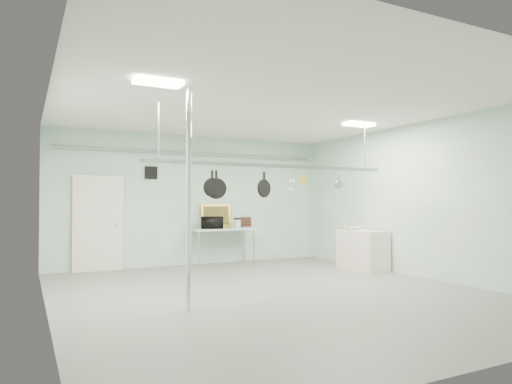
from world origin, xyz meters
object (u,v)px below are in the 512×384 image
coffee_canister (237,224)px  skillet_right (264,185)px  pot_rack (274,164)px  skillet_mid (216,184)px  prep_table (223,231)px  fruit_bowl (352,228)px  chrome_pole (189,199)px  skillet_left (212,183)px  microwave (212,223)px  side_cabinet (362,250)px

coffee_canister → skillet_right: size_ratio=0.44×
pot_rack → skillet_mid: size_ratio=10.04×
prep_table → fruit_bowl: size_ratio=3.98×
skillet_mid → chrome_pole: bearing=-119.0°
prep_table → skillet_left: (-1.59, -3.30, 1.03)m
coffee_canister → fruit_bowl: 2.82m
microwave → skillet_right: 3.32m
fruit_bowl → skillet_right: (-3.08, -1.37, 0.91)m
side_cabinet → microwave: 3.61m
microwave → skillet_mid: 3.52m
side_cabinet → skillet_right: (-3.15, -1.10, 1.40)m
prep_table → skillet_right: (-0.60, -3.30, 1.02)m
chrome_pole → side_cabinet: 5.37m
microwave → coffee_canister: microwave is taller
side_cabinet → coffee_canister: bearing=135.4°
chrome_pole → microwave: bearing=64.3°
prep_table → pot_rack: 3.61m
prep_table → fruit_bowl: (2.48, -1.93, 0.12)m
pot_rack → prep_table: bearing=83.1°
coffee_canister → skillet_left: skillet_left is taller
skillet_left → skillet_mid: bearing=-4.2°
chrome_pole → side_cabinet: size_ratio=2.67×
coffee_canister → skillet_mid: 3.85m
prep_table → skillet_right: bearing=-100.3°
pot_rack → microwave: size_ratio=9.13×
prep_table → skillet_right: skillet_right is taller
side_cabinet → fruit_bowl: 0.57m
chrome_pole → skillet_left: 1.18m
prep_table → side_cabinet: bearing=-40.8°
chrome_pole → microwave: chrome_pole is taller
skillet_left → prep_table: bearing=60.1°
coffee_canister → skillet_left: 3.89m
side_cabinet → skillet_right: bearing=-160.7°
coffee_canister → skillet_left: (-1.96, -3.25, 0.85)m
fruit_bowl → microwave: bearing=146.8°
coffee_canister → skillet_right: 3.50m
side_cabinet → fruit_bowl: fruit_bowl is taller
side_cabinet → fruit_bowl: size_ratio=2.99×
chrome_pole → fruit_bowl: 5.34m
fruit_bowl → skillet_mid: 4.32m
microwave → prep_table: bearing=-145.4°
microwave → skillet_left: 3.55m
microwave → fruit_bowl: bearing=165.5°
skillet_left → side_cabinet: bearing=10.7°
side_cabinet → skillet_mid: 4.43m
prep_table → fruit_bowl: fruit_bowl is taller
skillet_right → side_cabinet: bearing=1.0°
side_cabinet → pot_rack: 3.62m
prep_table → side_cabinet: prep_table is taller
prep_table → side_cabinet: size_ratio=1.33×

